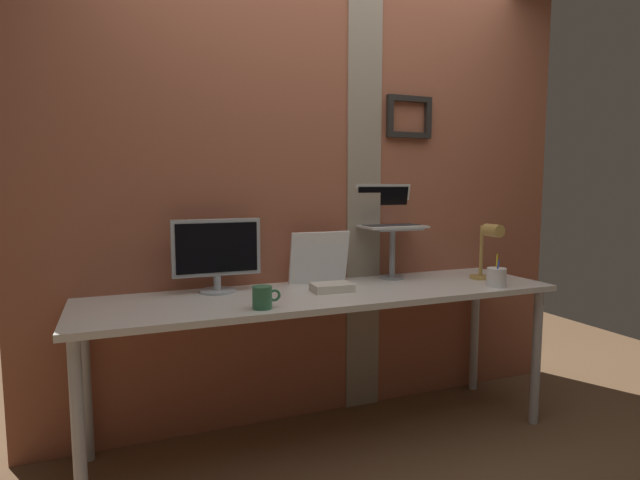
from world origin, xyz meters
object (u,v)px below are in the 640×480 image
object	(u,v)px
monitor	(217,251)
pen_cup	(496,277)
laptop	(387,215)
coffee_mug	(263,297)
desk_lamp	(488,246)
whiteboard_panel	(319,257)

from	to	relation	value
monitor	pen_cup	size ratio (longest dim) A/B	2.55
monitor	laptop	world-z (taller)	laptop
pen_cup	coffee_mug	distance (m)	1.27
laptop	desk_lamp	bearing A→B (deg)	-34.30
whiteboard_panel	coffee_mug	distance (m)	0.63
whiteboard_panel	monitor	bearing A→B (deg)	-176.88
monitor	pen_cup	xyz separation A→B (m)	(1.38, -0.41, -0.16)
desk_lamp	coffee_mug	size ratio (longest dim) A/B	2.55
monitor	laptop	distance (m)	1.01
laptop	coffee_mug	distance (m)	1.05
monitor	desk_lamp	xyz separation A→B (m)	(1.46, -0.25, -0.01)
laptop	pen_cup	bearing A→B (deg)	-50.89
laptop	coffee_mug	bearing A→B (deg)	-151.40
whiteboard_panel	laptop	bearing A→B (deg)	4.95
pen_cup	coffee_mug	world-z (taller)	pen_cup
coffee_mug	monitor	bearing A→B (deg)	106.14
monitor	whiteboard_panel	bearing A→B (deg)	3.12
desk_lamp	coffee_mug	distance (m)	1.36
monitor	coffee_mug	xyz separation A→B (m)	(0.12, -0.41, -0.16)
monitor	laptop	xyz separation A→B (m)	(1.00, 0.07, 0.16)
monitor	pen_cup	bearing A→B (deg)	-16.49
monitor	pen_cup	distance (m)	1.45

